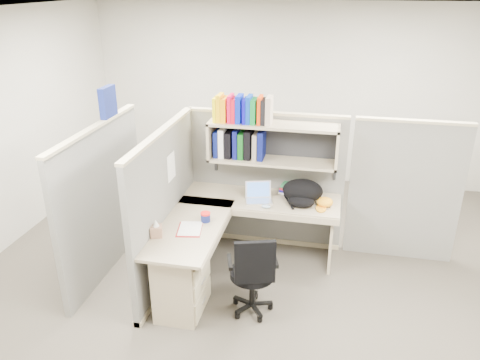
% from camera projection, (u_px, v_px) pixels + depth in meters
% --- Properties ---
extents(ground, '(6.00, 6.00, 0.00)m').
position_uv_depth(ground, '(251.00, 283.00, 4.96)').
color(ground, '#332E28').
rests_on(ground, ground).
extents(room_shell, '(6.00, 6.00, 6.00)m').
position_uv_depth(room_shell, '(252.00, 138.00, 4.32)').
color(room_shell, '#A5A195').
rests_on(room_shell, ground).
extents(cubicle, '(3.79, 1.84, 1.95)m').
position_uv_depth(cubicle, '(226.00, 185.00, 5.08)').
color(cubicle, '#60605C').
rests_on(cubicle, ground).
extents(desk, '(1.74, 1.75, 0.73)m').
position_uv_depth(desk, '(205.00, 258.00, 4.61)').
color(desk, '#9B8F6E').
rests_on(desk, ground).
extents(laptop, '(0.35, 0.35, 0.20)m').
position_uv_depth(laptop, '(259.00, 193.00, 5.08)').
color(laptop, silver).
rests_on(laptop, desk).
extents(backpack, '(0.46, 0.37, 0.26)m').
position_uv_depth(backpack, '(302.00, 193.00, 5.01)').
color(backpack, black).
rests_on(backpack, desk).
extents(orange_cap, '(0.23, 0.25, 0.10)m').
position_uv_depth(orange_cap, '(325.00, 202.00, 4.99)').
color(orange_cap, orange).
rests_on(orange_cap, desk).
extents(snack_canister, '(0.10, 0.10, 0.10)m').
position_uv_depth(snack_canister, '(206.00, 217.00, 4.67)').
color(snack_canister, '#0E1855').
rests_on(snack_canister, desk).
extents(tissue_box, '(0.14, 0.14, 0.17)m').
position_uv_depth(tissue_box, '(156.00, 228.00, 4.39)').
color(tissue_box, '#A0745A').
rests_on(tissue_box, desk).
extents(mouse, '(0.11, 0.09, 0.04)m').
position_uv_depth(mouse, '(266.00, 206.00, 4.96)').
color(mouse, '#82A0B8').
rests_on(mouse, desk).
extents(paper_cup, '(0.10, 0.10, 0.11)m').
position_uv_depth(paper_cup, '(256.00, 189.00, 5.28)').
color(paper_cup, silver).
rests_on(paper_cup, desk).
extents(book_stack, '(0.20, 0.24, 0.10)m').
position_uv_depth(book_stack, '(288.00, 188.00, 5.33)').
color(book_stack, gray).
rests_on(book_stack, desk).
extents(loose_paper, '(0.26, 0.32, 0.00)m').
position_uv_depth(loose_paper, '(190.00, 228.00, 4.56)').
color(loose_paper, silver).
rests_on(loose_paper, desk).
extents(task_chair, '(0.51, 0.47, 0.89)m').
position_uv_depth(task_chair, '(253.00, 286.00, 4.39)').
color(task_chair, black).
rests_on(task_chair, ground).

